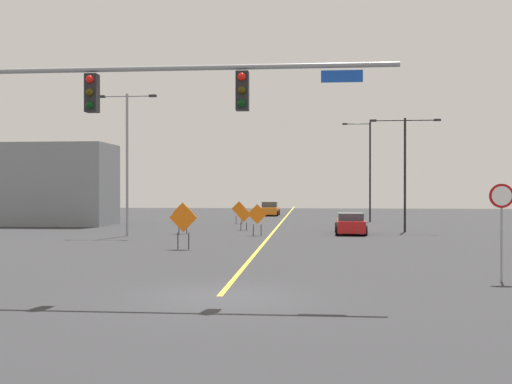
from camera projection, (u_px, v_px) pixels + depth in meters
ground at (219, 296)px, 16.23m from camera, size 147.40×147.40×0.00m
road_centre_stripe at (284, 219)px, 57.02m from camera, size 0.16×81.89×0.01m
traffic_signal_assembly at (95, 112)px, 16.50m from camera, size 12.56×0.44×6.67m
stop_sign at (502, 213)px, 18.80m from camera, size 0.76×0.07×3.06m
street_lamp_far_right at (405, 163)px, 40.43m from camera, size 4.68×0.24×7.65m
street_lamp_near_right at (368, 166)px, 52.90m from camera, size 2.49×0.24×8.76m
street_lamp_mid_right at (127, 152)px, 36.96m from camera, size 3.67×0.24×8.73m
construction_sign_median_far at (239, 210)px, 50.08m from camera, size 1.24×0.05×1.87m
construction_sign_right_lane at (244, 216)px, 42.07m from camera, size 1.07×0.25×1.66m
construction_sign_right_shoulder at (183, 214)px, 38.78m from camera, size 1.25×0.25×2.03m
construction_sign_left_lane at (183, 220)px, 28.95m from camera, size 1.40×0.18×2.21m
construction_sign_median_near at (257, 216)px, 37.36m from camera, size 1.24×0.18×1.96m
car_orange_distant at (270, 209)px, 65.27m from camera, size 2.03×4.46×1.49m
car_red_approaching at (350, 224)px, 38.80m from camera, size 2.08×4.59×1.35m
roadside_building_west at (56, 184)px, 48.31m from camera, size 8.94×5.08×6.49m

